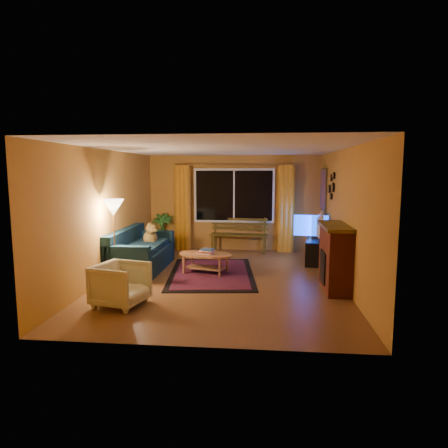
# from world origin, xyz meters

# --- Properties ---
(floor) EXTENTS (4.50, 6.00, 0.02)m
(floor) POSITION_xyz_m (0.00, 0.00, -0.01)
(floor) COLOR brown
(floor) RESTS_ON ground
(ceiling) EXTENTS (4.50, 6.00, 0.02)m
(ceiling) POSITION_xyz_m (0.00, 0.00, 2.51)
(ceiling) COLOR white
(ceiling) RESTS_ON ground
(wall_back) EXTENTS (4.50, 0.02, 2.50)m
(wall_back) POSITION_xyz_m (0.00, 3.01, 1.25)
(wall_back) COLOR #BD8333
(wall_back) RESTS_ON ground
(wall_left) EXTENTS (0.02, 6.00, 2.50)m
(wall_left) POSITION_xyz_m (-2.26, 0.00, 1.25)
(wall_left) COLOR #BD8333
(wall_left) RESTS_ON ground
(wall_right) EXTENTS (0.02, 6.00, 2.50)m
(wall_right) POSITION_xyz_m (2.26, 0.00, 1.25)
(wall_right) COLOR #BD8333
(wall_right) RESTS_ON ground
(window) EXTENTS (2.00, 0.02, 1.30)m
(window) POSITION_xyz_m (0.00, 2.94, 1.45)
(window) COLOR black
(window) RESTS_ON wall_back
(curtain_rod) EXTENTS (3.20, 0.03, 0.03)m
(curtain_rod) POSITION_xyz_m (0.00, 2.90, 2.25)
(curtain_rod) COLOR #BF8C3F
(curtain_rod) RESTS_ON wall_back
(curtain_left) EXTENTS (0.36, 0.36, 2.24)m
(curtain_left) POSITION_xyz_m (-1.35, 2.88, 1.12)
(curtain_left) COLOR orange
(curtain_left) RESTS_ON ground
(curtain_right) EXTENTS (0.36, 0.36, 2.24)m
(curtain_right) POSITION_xyz_m (1.35, 2.88, 1.12)
(curtain_right) COLOR orange
(curtain_right) RESTS_ON ground
(bench) EXTENTS (1.52, 0.58, 0.44)m
(bench) POSITION_xyz_m (0.14, 2.75, 0.22)
(bench) COLOR #43370F
(bench) RESTS_ON ground
(potted_plant) EXTENTS (0.56, 0.56, 0.98)m
(potted_plant) POSITION_xyz_m (-1.90, 2.75, 0.49)
(potted_plant) COLOR #235B1E
(potted_plant) RESTS_ON ground
(sofa) EXTENTS (0.92, 2.14, 0.87)m
(sofa) POSITION_xyz_m (-1.79, 0.63, 0.43)
(sofa) COLOR #0D2332
(sofa) RESTS_ON ground
(dog) EXTENTS (0.51, 0.58, 0.53)m
(dog) POSITION_xyz_m (-1.74, 1.12, 0.70)
(dog) COLOR olive
(dog) RESTS_ON sofa
(armchair) EXTENTS (0.83, 0.86, 0.74)m
(armchair) POSITION_xyz_m (-1.42, -1.64, 0.37)
(armchair) COLOR beige
(armchair) RESTS_ON ground
(floor_lamp) EXTENTS (0.28, 0.28, 1.58)m
(floor_lamp) POSITION_xyz_m (-2.00, -0.36, 0.79)
(floor_lamp) COLOR #BF8C3F
(floor_lamp) RESTS_ON ground
(rug) EXTENTS (1.96, 2.82, 0.02)m
(rug) POSITION_xyz_m (-0.27, 0.44, 0.01)
(rug) COLOR #630F0E
(rug) RESTS_ON ground
(coffee_table) EXTENTS (1.40, 1.40, 0.42)m
(coffee_table) POSITION_xyz_m (-0.40, 0.45, 0.21)
(coffee_table) COLOR #A66C3F
(coffee_table) RESTS_ON ground
(tv_console) EXTENTS (0.62, 1.35, 0.54)m
(tv_console) POSITION_xyz_m (2.00, 1.76, 0.27)
(tv_console) COLOR black
(tv_console) RESTS_ON ground
(television) EXTENTS (0.28, 1.06, 0.61)m
(television) POSITION_xyz_m (2.00, 1.76, 0.85)
(television) COLOR black
(television) RESTS_ON tv_console
(fireplace) EXTENTS (0.40, 1.20, 1.10)m
(fireplace) POSITION_xyz_m (2.05, -0.40, 0.55)
(fireplace) COLOR maroon
(fireplace) RESTS_ON ground
(mirror_cluster) EXTENTS (0.06, 0.60, 0.56)m
(mirror_cluster) POSITION_xyz_m (2.21, 1.30, 1.80)
(mirror_cluster) COLOR black
(mirror_cluster) RESTS_ON wall_right
(painting) EXTENTS (0.04, 0.76, 0.96)m
(painting) POSITION_xyz_m (2.22, 2.45, 1.65)
(painting) COLOR #CC5A25
(painting) RESTS_ON wall_right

